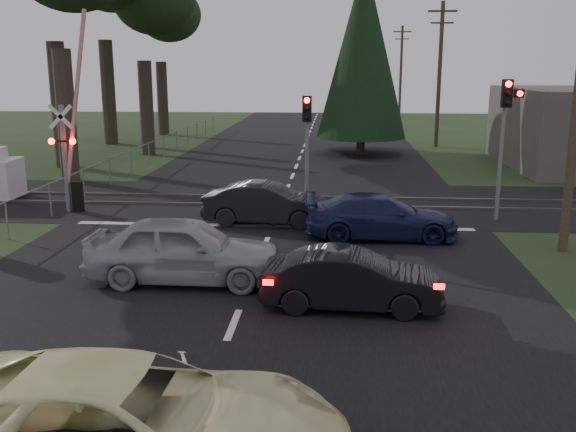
# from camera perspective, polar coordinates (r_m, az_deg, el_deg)

# --- Properties ---
(ground) EXTENTS (120.00, 120.00, 0.00)m
(ground) POSITION_cam_1_polar(r_m,az_deg,el_deg) (13.23, -4.89, -9.62)
(ground) COLOR #243618
(ground) RESTS_ON ground
(road) EXTENTS (14.00, 100.00, 0.01)m
(road) POSITION_cam_1_polar(r_m,az_deg,el_deg) (22.71, -0.95, 0.20)
(road) COLOR black
(road) RESTS_ON ground
(rail_corridor) EXTENTS (120.00, 8.00, 0.01)m
(rail_corridor) POSITION_cam_1_polar(r_m,az_deg,el_deg) (24.65, -0.53, 1.25)
(rail_corridor) COLOR black
(rail_corridor) RESTS_ON ground
(stop_line) EXTENTS (13.00, 0.35, 0.00)m
(stop_line) POSITION_cam_1_polar(r_m,az_deg,el_deg) (20.97, -1.39, -0.89)
(stop_line) COLOR silver
(stop_line) RESTS_ON ground
(rail_near) EXTENTS (120.00, 0.12, 0.10)m
(rail_near) POSITION_cam_1_polar(r_m,az_deg,el_deg) (23.87, -0.69, 0.95)
(rail_near) COLOR #59544C
(rail_near) RESTS_ON ground
(rail_far) EXTENTS (120.00, 0.12, 0.10)m
(rail_far) POSITION_cam_1_polar(r_m,az_deg,el_deg) (25.43, -0.39, 1.72)
(rail_far) COLOR #59544C
(rail_far) RESTS_ON ground
(crossing_signal) EXTENTS (1.62, 0.38, 6.96)m
(crossing_signal) POSITION_cam_1_polar(r_m,az_deg,el_deg) (23.91, -18.73, 5.16)
(crossing_signal) COLOR slate
(crossing_signal) RESTS_ON ground
(traffic_signal_right) EXTENTS (0.68, 0.48, 4.70)m
(traffic_signal_right) POSITION_cam_1_polar(r_m,az_deg,el_deg) (22.28, 18.79, 7.87)
(traffic_signal_right) COLOR slate
(traffic_signal_right) RESTS_ON ground
(traffic_signal_center) EXTENTS (0.32, 0.48, 4.10)m
(traffic_signal_center) POSITION_cam_1_polar(r_m,az_deg,el_deg) (22.85, 1.69, 7.40)
(traffic_signal_center) COLOR slate
(traffic_signal_center) RESTS_ON ground
(utility_pole_mid) EXTENTS (1.80, 0.26, 9.00)m
(utility_pole_mid) POSITION_cam_1_polar(r_m,az_deg,el_deg) (42.53, 13.32, 12.36)
(utility_pole_mid) COLOR #4C3D2D
(utility_pole_mid) RESTS_ON ground
(utility_pole_far) EXTENTS (1.80, 0.26, 9.00)m
(utility_pole_far) POSITION_cam_1_polar(r_m,az_deg,el_deg) (67.35, 10.00, 12.71)
(utility_pole_far) COLOR #4C3D2D
(utility_pole_far) RESTS_ON ground
(euc_tree_e) EXTENTS (6.00, 6.00, 13.20)m
(euc_tree_e) POSITION_cam_1_polar(r_m,az_deg,el_deg) (49.95, -11.45, 18.03)
(euc_tree_e) COLOR #473D33
(euc_tree_e) RESTS_ON ground
(conifer_tree) EXTENTS (5.20, 5.20, 11.00)m
(conifer_tree) POSITION_cam_1_polar(r_m,az_deg,el_deg) (38.07, 6.68, 14.45)
(conifer_tree) COLOR #473D33
(conifer_tree) RESTS_ON ground
(fence_left) EXTENTS (0.10, 36.00, 1.20)m
(fence_left) POSITION_cam_1_polar(r_m,az_deg,el_deg) (36.26, -11.55, 4.84)
(fence_left) COLOR slate
(fence_left) RESTS_ON ground
(cream_coupe) EXTENTS (5.71, 2.79, 1.56)m
(cream_coupe) POSITION_cam_1_polar(r_m,az_deg,el_deg) (8.56, -14.10, -17.75)
(cream_coupe) COLOR beige
(cream_coupe) RESTS_ON ground
(dark_hatchback) EXTENTS (3.90, 1.50, 1.27)m
(dark_hatchback) POSITION_cam_1_polar(r_m,az_deg,el_deg) (13.89, 5.69, -5.71)
(dark_hatchback) COLOR black
(dark_hatchback) RESTS_ON ground
(silver_car) EXTENTS (4.72, 1.94, 1.60)m
(silver_car) POSITION_cam_1_polar(r_m,az_deg,el_deg) (15.67, -9.22, -2.98)
(silver_car) COLOR #979A9E
(silver_car) RESTS_ON ground
(blue_sedan) EXTENTS (4.64, 2.00, 1.33)m
(blue_sedan) POSITION_cam_1_polar(r_m,az_deg,el_deg) (19.60, 8.27, -0.06)
(blue_sedan) COLOR #161B43
(blue_sedan) RESTS_ON ground
(dark_car_far) EXTENTS (4.25, 1.75, 1.37)m
(dark_car_far) POSITION_cam_1_polar(r_m,az_deg,el_deg) (21.12, -1.86, 1.09)
(dark_car_far) COLOR black
(dark_car_far) RESTS_ON ground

